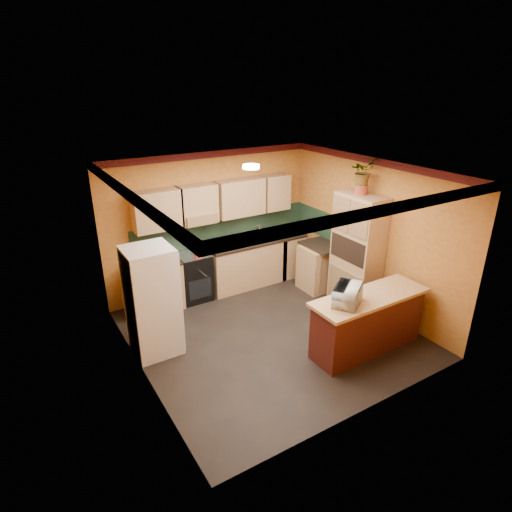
{
  "coord_description": "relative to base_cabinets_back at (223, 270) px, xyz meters",
  "views": [
    {
      "loc": [
        -3.36,
        -5.02,
        3.91
      ],
      "look_at": [
        -0.0,
        0.45,
        1.23
      ],
      "focal_mm": 30.0,
      "sensor_mm": 36.0,
      "label": 1
    }
  ],
  "objects": [
    {
      "name": "breakfast_bar",
      "position": [
        0.96,
        -2.92,
        0.0
      ],
      "size": [
        1.8,
        0.55,
        0.88
      ],
      "primitive_type": "cube",
      "color": "#481D10",
      "rests_on": "ground"
    },
    {
      "name": "fridge",
      "position": [
        -1.81,
        -1.25,
        0.41
      ],
      "size": [
        0.68,
        0.66,
        1.7
      ],
      "primitive_type": "cube",
      "color": "white",
      "rests_on": "ground"
    },
    {
      "name": "countertop_right",
      "position": [
        1.74,
        -0.89,
        0.46
      ],
      "size": [
        0.62,
        0.8,
        0.04
      ],
      "primitive_type": "cube",
      "color": "black",
      "rests_on": "base_cabinets_right"
    },
    {
      "name": "base_cabinets_back",
      "position": [
        0.0,
        0.0,
        0.0
      ],
      "size": [
        3.65,
        0.6,
        0.88
      ],
      "primitive_type": "cube",
      "color": "tan",
      "rests_on": "ground"
    },
    {
      "name": "pantry",
      "position": [
        1.79,
        -1.77,
        0.61
      ],
      "size": [
        0.48,
        0.9,
        2.1
      ],
      "primitive_type": "cube",
      "color": "tan",
      "rests_on": "ground"
    },
    {
      "name": "microwave",
      "position": [
        0.5,
        -2.92,
        0.63
      ],
      "size": [
        0.61,
        0.57,
        0.28
      ],
      "primitive_type": "imported",
      "rotation": [
        0.0,
        0.0,
        0.6
      ],
      "color": "white",
      "rests_on": "bar_top"
    },
    {
      "name": "fern_pot",
      "position": [
        1.79,
        -1.72,
        1.74
      ],
      "size": [
        0.22,
        0.22,
        0.16
      ],
      "primitive_type": "cylinder",
      "color": "#A03E26",
      "rests_on": "pantry"
    },
    {
      "name": "countertop_back",
      "position": [
        0.0,
        -0.0,
        0.46
      ],
      "size": [
        3.65,
        0.62,
        0.04
      ],
      "primitive_type": "cube",
      "color": "black",
      "rests_on": "base_cabinets_back"
    },
    {
      "name": "room_shell",
      "position": [
        -0.04,
        -1.52,
        1.65
      ],
      "size": [
        4.24,
        4.24,
        2.72
      ],
      "color": "black",
      "rests_on": "ground"
    },
    {
      "name": "base_cabinets_right",
      "position": [
        1.74,
        -0.89,
        0.0
      ],
      "size": [
        0.6,
        0.8,
        0.88
      ],
      "primitive_type": "cube",
      "color": "tan",
      "rests_on": "ground"
    },
    {
      "name": "kettle",
      "position": [
        -0.52,
        -0.05,
        0.56
      ],
      "size": [
        0.18,
        0.18,
        0.18
      ],
      "primitive_type": null,
      "rotation": [
        0.0,
        0.0,
        -0.04
      ],
      "color": "red",
      "rests_on": "stove"
    },
    {
      "name": "stove",
      "position": [
        -0.62,
        -0.0,
        0.02
      ],
      "size": [
        0.58,
        0.58,
        0.91
      ],
      "primitive_type": "cube",
      "color": "black",
      "rests_on": "ground"
    },
    {
      "name": "fern",
      "position": [
        1.79,
        -1.72,
        2.04
      ],
      "size": [
        0.46,
        0.42,
        0.44
      ],
      "primitive_type": "imported",
      "rotation": [
        0.0,
        0.0,
        0.21
      ],
      "color": "tan",
      "rests_on": "fern_pot"
    },
    {
      "name": "sink",
      "position": [
        0.78,
        0.0,
        0.5
      ],
      "size": [
        0.48,
        0.4,
        0.03
      ],
      "primitive_type": "cube",
      "color": "silver",
      "rests_on": "countertop_back"
    },
    {
      "name": "bar_top",
      "position": [
        0.96,
        -2.92,
        0.47
      ],
      "size": [
        1.9,
        0.65,
        0.05
      ],
      "primitive_type": "cube",
      "color": "tan",
      "rests_on": "breakfast_bar"
    }
  ]
}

